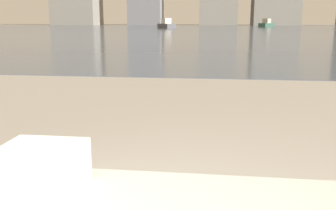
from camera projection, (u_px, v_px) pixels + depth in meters
The scene contains 4 objects.
towel_stack at pixel (45, 167), 1.26m from camera, with size 0.26×0.19×0.16m.
harbor_water at pixel (214, 28), 60.66m from camera, with size 180.00×110.00×0.01m.
harbor_boat_1 at pixel (267, 24), 75.98m from camera, with size 3.65×4.62×1.68m.
harbor_boat_2 at pixel (166, 25), 61.03m from camera, with size 3.48×4.51×1.63m.
Camera 1 is at (0.40, -0.36, 1.11)m, focal length 40.00 mm.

